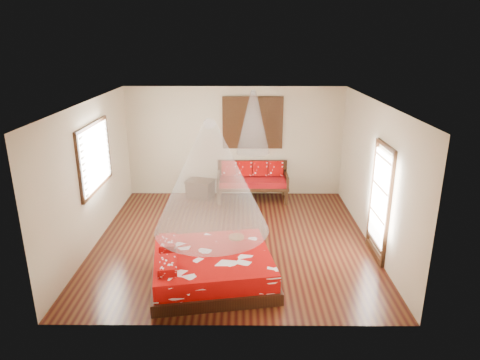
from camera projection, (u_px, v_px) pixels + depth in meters
room at (232, 175)px, 8.31m from camera, size 5.54×5.54×2.84m
bed at (212, 267)px, 7.21m from camera, size 2.29×2.13×0.63m
daybed at (252, 179)px, 10.85m from camera, size 1.79×0.79×0.95m
storage_chest at (200, 189)px, 11.01m from camera, size 0.80×0.68×0.47m
shutter_panel at (253, 123)px, 10.73m from camera, size 1.52×0.06×1.32m
window_left at (95, 157)px, 8.42m from camera, size 0.10×1.74×1.34m
glazed_door at (380, 202)px, 7.83m from camera, size 0.08×1.02×2.16m
wine_tray at (236, 235)px, 7.69m from camera, size 0.28×0.28×0.22m
mosquito_net_main at (211, 177)px, 6.71m from camera, size 1.87×1.87×1.80m
mosquito_net_daybed at (253, 122)px, 10.25m from camera, size 0.81×0.81×1.50m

